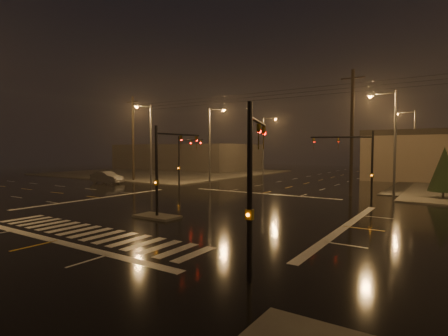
{
  "coord_description": "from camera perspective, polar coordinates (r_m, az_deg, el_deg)",
  "views": [
    {
      "loc": [
        16.05,
        -20.52,
        4.43
      ],
      "look_at": [
        1.06,
        2.39,
        3.0
      ],
      "focal_mm": 28.0,
      "sensor_mm": 36.0,
      "label": 1
    }
  ],
  "objects": [
    {
      "name": "signal_mast_median",
      "position": [
        23.71,
        -9.41,
        1.31
      ],
      "size": [
        0.25,
        4.59,
        6.0
      ],
      "color": "black",
      "rests_on": "ground"
    },
    {
      "name": "conifer_0",
      "position": [
        36.9,
        32.28,
        -0.15
      ],
      "size": [
        2.57,
        2.57,
        4.72
      ],
      "color": "black",
      "rests_on": "ground"
    },
    {
      "name": "commercial_block",
      "position": [
        80.73,
        -6.04,
        1.82
      ],
      "size": [
        30.0,
        18.0,
        5.6
      ],
      "primitive_type": "cube",
      "color": "#3F3937",
      "rests_on": "ground"
    },
    {
      "name": "crosswalk",
      "position": [
        20.24,
        -20.92,
        -9.84
      ],
      "size": [
        15.0,
        2.6,
        0.01
      ],
      "primitive_type": "cube",
      "color": "beige",
      "rests_on": "ground"
    },
    {
      "name": "ground",
      "position": [
        26.42,
        -4.8,
        -6.67
      ],
      "size": [
        140.0,
        140.0,
        0.0
      ],
      "primitive_type": "plane",
      "color": "black",
      "rests_on": "ground"
    },
    {
      "name": "car_crossing",
      "position": [
        48.56,
        -18.57,
        -1.46
      ],
      "size": [
        4.9,
        1.94,
        1.59
      ],
      "primitive_type": "imported",
      "rotation": [
        0.0,
        0.0,
        1.63
      ],
      "color": "#515258",
      "rests_on": "ground"
    },
    {
      "name": "median_island",
      "position": [
        23.44,
        -10.88,
        -7.78
      ],
      "size": [
        3.0,
        1.6,
        0.15
      ],
      "primitive_type": "cube",
      "color": "#403E39",
      "rests_on": "ground"
    },
    {
      "name": "signal_mast_nw",
      "position": [
        39.91,
        -6.62,
        2.06
      ],
      "size": [
        4.84,
        1.86,
        6.0
      ],
      "color": "black",
      "rests_on": "ground"
    },
    {
      "name": "streetlight_2",
      "position": [
        60.96,
        6.67,
        4.27
      ],
      "size": [
        2.77,
        0.32,
        10.0
      ],
      "color": "#38383A",
      "rests_on": "ground"
    },
    {
      "name": "signal_mast_ne",
      "position": [
        31.35,
        21.14,
        1.62
      ],
      "size": [
        4.84,
        1.86,
        6.0
      ],
      "color": "black",
      "rests_on": "ground"
    },
    {
      "name": "stop_bar_far",
      "position": [
        35.64,
        6.18,
        -4.16
      ],
      "size": [
        16.0,
        0.5,
        0.01
      ],
      "primitive_type": "cube",
      "color": "beige",
      "rests_on": "ground"
    },
    {
      "name": "streetlight_1",
      "position": [
        47.19,
        -2.07,
        4.66
      ],
      "size": [
        2.77,
        0.32,
        10.0
      ],
      "color": "#38383A",
      "rests_on": "ground"
    },
    {
      "name": "streetlight_4",
      "position": [
        56.74,
        28.34,
        4.02
      ],
      "size": [
        2.77,
        0.32,
        10.0
      ],
      "color": "#38383A",
      "rests_on": "ground"
    },
    {
      "name": "streetlight_5",
      "position": [
        45.1,
        -12.15,
        4.67
      ],
      "size": [
        0.32,
        2.77,
        10.0
      ],
      "color": "#38383A",
      "rests_on": "ground"
    },
    {
      "name": "utility_pole_1",
      "position": [
        35.48,
        20.15,
        5.56
      ],
      "size": [
        2.2,
        0.32,
        12.0
      ],
      "color": "black",
      "rests_on": "ground"
    },
    {
      "name": "streetlight_3",
      "position": [
        36.87,
        25.69,
        4.83
      ],
      "size": [
        2.77,
        0.32,
        10.0
      ],
      "color": "#38383A",
      "rests_on": "ground"
    },
    {
      "name": "sidewalk_nw",
      "position": [
        68.49,
        -9.14,
        -0.7
      ],
      "size": [
        36.0,
        36.0,
        0.12
      ],
      "primitive_type": "cube",
      "color": "#403E39",
      "rests_on": "ground"
    },
    {
      "name": "utility_pole_0",
      "position": [
        51.4,
        -14.64,
        4.79
      ],
      "size": [
        2.2,
        0.32,
        12.0
      ],
      "color": "black",
      "rests_on": "ground"
    },
    {
      "name": "signal_mast_se",
      "position": [
        12.26,
        4.8,
        -0.4
      ],
      "size": [
        1.55,
        3.87,
        6.0
      ],
      "color": "black",
      "rests_on": "ground"
    },
    {
      "name": "stop_bar_near",
      "position": [
        19.18,
        -25.85,
        -10.66
      ],
      "size": [
        16.0,
        0.5,
        0.01
      ],
      "primitive_type": "cube",
      "color": "beige",
      "rests_on": "ground"
    }
  ]
}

